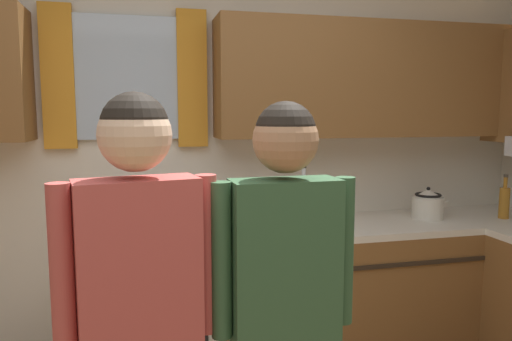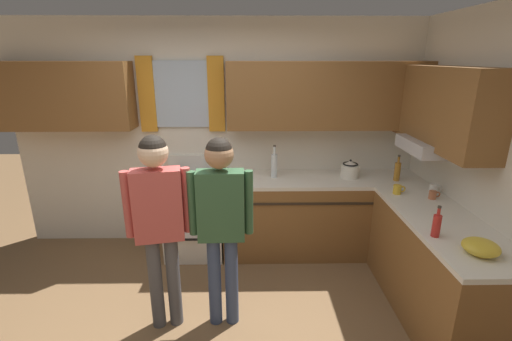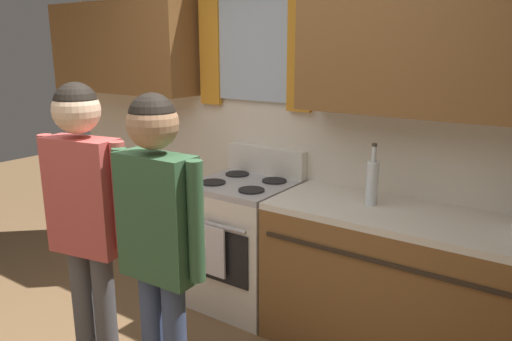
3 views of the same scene
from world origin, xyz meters
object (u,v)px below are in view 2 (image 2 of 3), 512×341
Objects in this scene: bottle_tall_clear at (274,165)px; bottle_sauce_red at (437,225)px; mug_ceramic_white at (434,189)px; adult_in_plaid at (221,213)px; stovetop_kettle at (350,169)px; stove_oven at (195,214)px; cup_terracotta at (433,195)px; mug_mustard_yellow at (398,189)px; adult_left at (159,212)px; bottle_oil_amber at (397,171)px; mixing_bowl at (481,247)px.

bottle_sauce_red is (1.12, -1.40, -0.05)m from bottle_tall_clear.
adult_in_plaid reaches higher than mug_ceramic_white.
bottle_tall_clear is 0.85m from stovetop_kettle.
stove_oven is 4.48× the size of bottle_sauce_red.
mug_ceramic_white is 0.16m from cup_terracotta.
adult_in_plaid is at bearing -157.55° from mug_mustard_yellow.
adult_left is at bearing -128.01° from bottle_tall_clear.
bottle_oil_amber is 2.28× the size of mug_ceramic_white.
mug_mustard_yellow is 0.07× the size of adult_in_plaid.
adult_left is at bearing -146.06° from stovetop_kettle.
adult_in_plaid is (-1.96, -0.56, 0.08)m from cup_terracotta.
mug_ceramic_white is (0.42, 0.88, -0.05)m from bottle_sauce_red.
mug_mustard_yellow is at bearing -24.29° from bottle_tall_clear.
cup_terracotta is at bearing 13.41° from adult_left.
mug_mustard_yellow is at bearing -110.18° from bottle_oil_amber.
bottle_oil_amber is at bearing 25.72° from adult_left.
stovetop_kettle is (-0.70, 0.50, 0.05)m from mug_ceramic_white.
bottle_sauce_red is 2.04× the size of mug_mustard_yellow.
stovetop_kettle is (-0.27, 1.38, 0.00)m from bottle_sauce_red.
mug_ceramic_white is at bearing -35.96° from stovetop_kettle.
cup_terracotta is (2.37, -0.63, 0.47)m from stove_oven.
adult_left reaches higher than stovetop_kettle.
stove_oven is at bearing 108.75° from adult_in_plaid.
bottle_tall_clear is at bearing 128.59° from bottle_sauce_red.
stove_oven reaches higher than mixing_bowl.
adult_left reaches higher than mug_ceramic_white.
bottle_sauce_red is at bearing -115.65° from mug_ceramic_white.
stovetop_kettle is (1.75, 0.01, 0.53)m from stove_oven.
adult_in_plaid is (0.48, 0.02, -0.02)m from adult_left.
stove_oven is at bearing -179.72° from stovetop_kettle.
bottle_sauce_red is 0.87m from mug_mustard_yellow.
cup_terracotta is 2.04m from adult_in_plaid.
stove_oven is 3.85× the size of bottle_oil_amber.
mug_mustard_yellow is (0.06, 0.87, -0.05)m from bottle_sauce_red.
stovetop_kettle reaches higher than cup_terracotta.
bottle_oil_amber is 1.52m from mixing_bowl.
bottle_tall_clear is 1.80m from bottle_sauce_red.
cup_terracotta is (1.47, -0.67, -0.10)m from bottle_tall_clear.
bottle_sauce_red is at bearing -4.28° from adult_left.
bottle_tall_clear is 0.22× the size of adult_left.
mug_ceramic_white is (1.54, -0.53, -0.09)m from bottle_tall_clear.
mug_ceramic_white is 2.62m from adult_left.
adult_in_plaid is at bearing 166.60° from mixing_bowl.
stove_oven is 1.35m from adult_left.
adult_in_plaid reaches higher than mug_mustard_yellow.
mixing_bowl is at bearing -13.40° from adult_in_plaid.
stove_oven is 2.50m from bottle_sauce_red.
mixing_bowl is (0.46, -1.63, -0.05)m from stovetop_kettle.
mug_mustard_yellow is at bearing 18.33° from adult_left.
mixing_bowl is 0.15× the size of adult_left.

